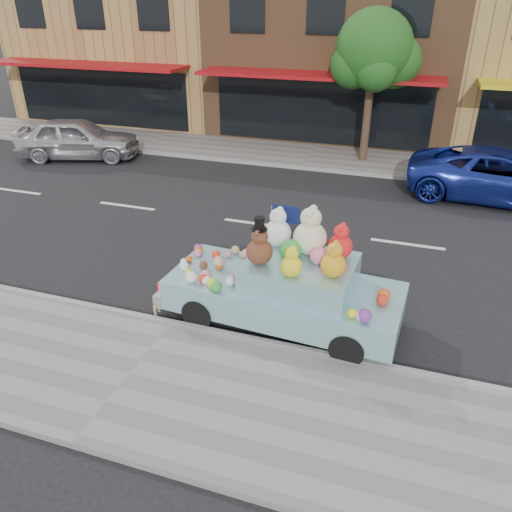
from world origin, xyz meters
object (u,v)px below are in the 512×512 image
at_px(car_silver, 77,138).
at_px(art_car, 286,285).
at_px(street_tree, 374,56).
at_px(car_blue, 501,176).

xyz_separation_m(car_silver, art_car, (10.22, -7.81, 0.04)).
xyz_separation_m(street_tree, car_silver, (-10.29, -2.87, -2.93)).
height_order(street_tree, car_blue, street_tree).
xyz_separation_m(street_tree, art_car, (-0.07, -10.68, -2.89)).
relative_size(car_blue, art_car, 1.17).
height_order(car_silver, car_blue, car_silver).
bearing_deg(art_car, car_blue, 65.13).
distance_m(car_silver, art_car, 12.86).
bearing_deg(street_tree, car_silver, -164.39).
relative_size(street_tree, art_car, 1.14).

